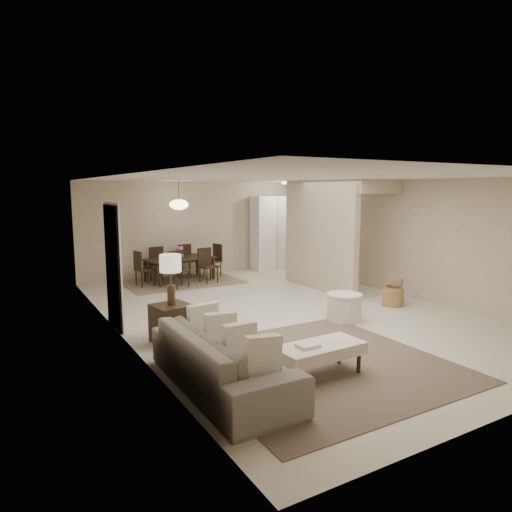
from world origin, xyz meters
TOP-DOWN VIEW (x-y plane):
  - floor at (0.00, 0.00)m, footprint 9.00×9.00m
  - ceiling at (0.00, 0.00)m, footprint 9.00×9.00m
  - back_wall at (0.00, 4.50)m, footprint 6.00×0.00m
  - left_wall at (-3.00, 0.00)m, footprint 0.00×9.00m
  - right_wall at (3.00, 0.00)m, footprint 0.00×9.00m
  - partition at (1.80, 1.25)m, footprint 0.15×2.50m
  - doorway at (-2.97, 0.60)m, footprint 0.04×0.90m
  - pantry_cabinet at (2.35, 4.15)m, footprint 1.20×0.55m
  - flush_light at (2.30, 3.20)m, footprint 0.44×0.44m
  - living_rug at (-1.05, -2.43)m, footprint 3.20×3.20m
  - sofa at (-2.45, -2.43)m, footprint 2.35×0.92m
  - ottoman_bench at (-1.25, -2.73)m, footprint 1.14×0.55m
  - side_table at (-2.40, -0.61)m, footprint 0.61×0.61m
  - table_lamp at (-2.40, -0.61)m, footprint 0.32×0.32m
  - round_pouf at (0.60, -1.04)m, footprint 0.62×0.62m
  - wicker_basket at (2.13, -0.72)m, footprint 0.46×0.46m
  - dining_rug at (-0.64, 3.70)m, footprint 2.80×2.10m
  - dining_table at (-0.64, 3.70)m, footprint 1.82×1.21m
  - dining_chairs at (-0.64, 3.70)m, footprint 2.35×1.86m
  - vase at (-0.64, 3.70)m, footprint 0.21×0.21m
  - yellow_mat at (2.34, 1.60)m, footprint 0.87×0.63m
  - pendant_light at (-0.64, 3.70)m, footprint 0.46×0.46m

SIDE VIEW (x-z plane):
  - floor at x=0.00m, z-range 0.00..0.00m
  - living_rug at x=-1.05m, z-range 0.00..0.01m
  - dining_rug at x=-0.64m, z-range 0.00..0.01m
  - yellow_mat at x=2.34m, z-range 0.00..0.01m
  - wicker_basket at x=2.13m, z-range 0.00..0.35m
  - round_pouf at x=0.60m, z-range 0.00..0.48m
  - side_table at x=-2.40m, z-range 0.00..0.58m
  - dining_table at x=-0.64m, z-range 0.00..0.59m
  - ottoman_bench at x=-1.25m, z-range 0.12..0.52m
  - sofa at x=-2.45m, z-range 0.00..0.69m
  - dining_chairs at x=-0.64m, z-range 0.00..0.86m
  - vase at x=-0.64m, z-range 0.59..0.77m
  - doorway at x=-2.97m, z-range 0.00..2.04m
  - pantry_cabinet at x=2.35m, z-range 0.00..2.10m
  - table_lamp at x=-2.40m, z-range 0.76..1.52m
  - back_wall at x=0.00m, z-range -1.75..4.25m
  - left_wall at x=-3.00m, z-range -3.25..5.75m
  - right_wall at x=3.00m, z-range -3.25..5.75m
  - partition at x=1.80m, z-range 0.00..2.50m
  - pendant_light at x=-0.64m, z-range 1.57..2.27m
  - flush_light at x=2.30m, z-range 2.44..2.48m
  - ceiling at x=0.00m, z-range 2.50..2.50m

